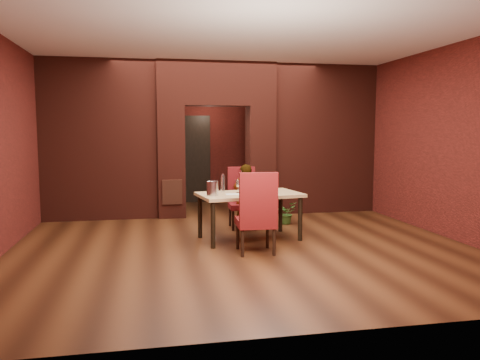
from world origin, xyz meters
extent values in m
plane|color=#472411|center=(0.00, 0.00, 0.00)|extent=(8.00, 8.00, 0.00)
cube|color=silver|center=(0.00, 0.00, 3.20)|extent=(7.00, 8.00, 0.04)
cube|color=maroon|center=(0.00, 4.00, 1.60)|extent=(7.00, 0.04, 3.20)
cube|color=maroon|center=(0.00, -4.00, 1.60)|extent=(7.00, 0.04, 3.20)
cube|color=maroon|center=(-3.50, 0.00, 1.60)|extent=(0.04, 8.00, 3.20)
cube|color=maroon|center=(3.50, 0.00, 1.60)|extent=(0.04, 8.00, 3.20)
cube|color=maroon|center=(-0.95, 2.00, 1.15)|extent=(0.55, 0.55, 2.30)
cube|color=maroon|center=(0.95, 2.00, 1.15)|extent=(0.55, 0.55, 2.30)
cube|color=maroon|center=(0.00, 2.00, 2.75)|extent=(2.45, 0.55, 0.90)
cube|color=maroon|center=(-2.36, 2.00, 1.60)|extent=(2.28, 0.35, 3.20)
cube|color=maroon|center=(2.36, 2.00, 1.60)|extent=(2.28, 0.35, 3.20)
cube|color=brown|center=(-0.95, 1.71, 0.55)|extent=(0.40, 0.03, 0.50)
cube|color=black|center=(-0.40, 3.94, 1.05)|extent=(0.90, 0.08, 2.10)
cube|color=black|center=(-0.40, 3.90, 1.05)|extent=(1.02, 0.04, 2.22)
cube|color=tan|center=(0.21, -0.34, 0.38)|extent=(1.76, 1.17, 0.77)
cube|color=maroon|center=(0.28, 0.56, 0.56)|extent=(0.53, 0.53, 1.11)
cube|color=maroon|center=(0.12, -1.18, 0.60)|extent=(0.57, 0.57, 1.20)
imported|color=white|center=(0.30, 0.46, 0.59)|extent=(0.45, 0.31, 1.19)
cube|color=silver|center=(-0.07, -0.44, 0.77)|extent=(0.28, 0.21, 0.00)
cylinder|color=silver|center=(-0.43, -0.53, 0.88)|extent=(0.19, 0.19, 0.23)
cylinder|color=silver|center=(-0.20, -0.14, 0.92)|extent=(0.07, 0.07, 0.31)
imported|color=#356424|center=(1.17, 0.79, 0.21)|extent=(0.49, 0.47, 0.42)
camera|label=1|loc=(-1.39, -7.76, 1.78)|focal=35.00mm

